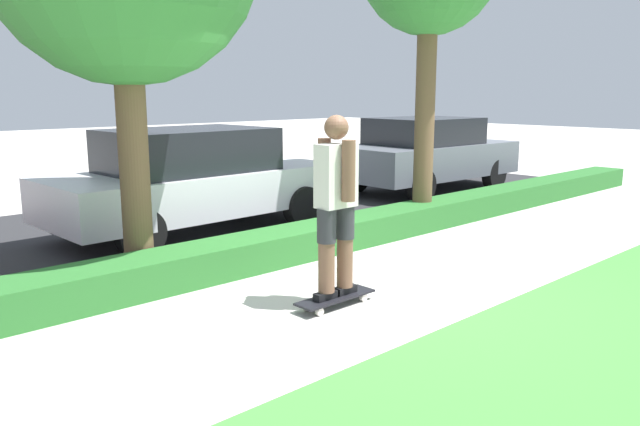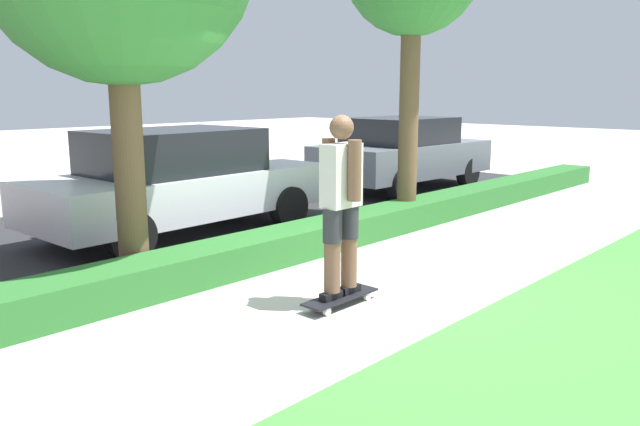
{
  "view_description": "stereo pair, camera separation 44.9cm",
  "coord_description": "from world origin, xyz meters",
  "px_view_note": "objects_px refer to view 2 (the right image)",
  "views": [
    {
      "loc": [
        -4.43,
        -3.94,
        1.97
      ],
      "look_at": [
        -0.22,
        0.6,
        0.76
      ],
      "focal_mm": 35.0,
      "sensor_mm": 36.0,
      "label": 1
    },
    {
      "loc": [
        -4.75,
        -3.62,
        1.97
      ],
      "look_at": [
        -0.22,
        0.6,
        0.76
      ],
      "focal_mm": 35.0,
      "sensor_mm": 36.0,
      "label": 2
    }
  ],
  "objects_px": {
    "skateboard": "(340,298)",
    "skater_person": "(341,202)",
    "parked_car_middle": "(179,181)",
    "parked_car_rear": "(402,152)"
  },
  "relations": [
    {
      "from": "parked_car_middle",
      "to": "skateboard",
      "type": "bearing_deg",
      "value": -103.32
    },
    {
      "from": "parked_car_rear",
      "to": "skater_person",
      "type": "bearing_deg",
      "value": -147.08
    },
    {
      "from": "parked_car_middle",
      "to": "parked_car_rear",
      "type": "relative_size",
      "value": 1.08
    },
    {
      "from": "skateboard",
      "to": "parked_car_rear",
      "type": "xyz_separation_m",
      "value": [
        6.18,
        3.74,
        0.68
      ]
    },
    {
      "from": "skateboard",
      "to": "skater_person",
      "type": "distance_m",
      "value": 0.91
    },
    {
      "from": "skateboard",
      "to": "parked_car_middle",
      "type": "distance_m",
      "value": 3.76
    },
    {
      "from": "skateboard",
      "to": "parked_car_rear",
      "type": "relative_size",
      "value": 0.21
    },
    {
      "from": "parked_car_rear",
      "to": "skateboard",
      "type": "bearing_deg",
      "value": -147.08
    },
    {
      "from": "skateboard",
      "to": "skater_person",
      "type": "height_order",
      "value": "skater_person"
    },
    {
      "from": "skater_person",
      "to": "parked_car_rear",
      "type": "distance_m",
      "value": 7.23
    }
  ]
}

